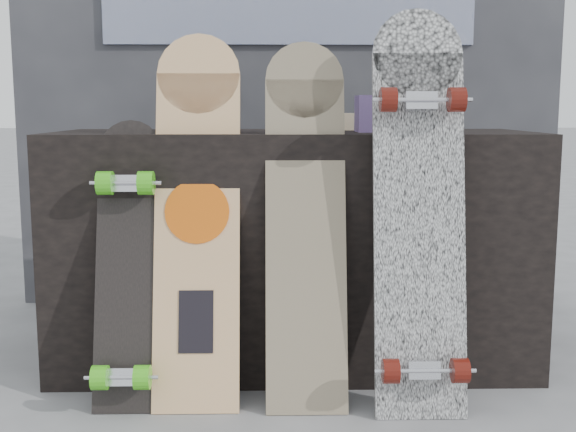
{
  "coord_description": "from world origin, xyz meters",
  "views": [
    {
      "loc": [
        -0.07,
        -1.96,
        0.88
      ],
      "look_at": [
        -0.03,
        0.2,
        0.55
      ],
      "focal_mm": 45.0,
      "sensor_mm": 36.0,
      "label": 1
    }
  ],
  "objects_px": {
    "longboard_geisha": "(197,207)",
    "longboard_cascadia": "(420,204)",
    "longboard_celtic": "(306,211)",
    "vendor_table": "(294,247)",
    "skateboard_dark": "(127,261)"
  },
  "relations": [
    {
      "from": "longboard_geisha",
      "to": "vendor_table",
      "type": "bearing_deg",
      "value": 45.72
    },
    {
      "from": "vendor_table",
      "to": "longboard_geisha",
      "type": "relative_size",
      "value": 1.44
    },
    {
      "from": "longboard_celtic",
      "to": "longboard_cascadia",
      "type": "height_order",
      "value": "longboard_cascadia"
    },
    {
      "from": "vendor_table",
      "to": "skateboard_dark",
      "type": "xyz_separation_m",
      "value": [
        -0.5,
        -0.36,
        0.03
      ]
    },
    {
      "from": "longboard_cascadia",
      "to": "longboard_geisha",
      "type": "bearing_deg",
      "value": 170.72
    },
    {
      "from": "longboard_cascadia",
      "to": "vendor_table",
      "type": "bearing_deg",
      "value": 130.29
    },
    {
      "from": "longboard_celtic",
      "to": "longboard_cascadia",
      "type": "relative_size",
      "value": 0.93
    },
    {
      "from": "longboard_geisha",
      "to": "skateboard_dark",
      "type": "xyz_separation_m",
      "value": [
        -0.21,
        -0.05,
        -0.16
      ]
    },
    {
      "from": "longboard_celtic",
      "to": "skateboard_dark",
      "type": "bearing_deg",
      "value": -176.75
    },
    {
      "from": "longboard_geisha",
      "to": "skateboard_dark",
      "type": "height_order",
      "value": "longboard_geisha"
    },
    {
      "from": "vendor_table",
      "to": "longboard_geisha",
      "type": "bearing_deg",
      "value": -134.28
    },
    {
      "from": "skateboard_dark",
      "to": "longboard_cascadia",
      "type": "bearing_deg",
      "value": -3.48
    },
    {
      "from": "longboard_celtic",
      "to": "vendor_table",
      "type": "bearing_deg",
      "value": 94.38
    },
    {
      "from": "longboard_cascadia",
      "to": "skateboard_dark",
      "type": "height_order",
      "value": "longboard_cascadia"
    },
    {
      "from": "longboard_geisha",
      "to": "longboard_cascadia",
      "type": "xyz_separation_m",
      "value": [
        0.65,
        -0.11,
        0.02
      ]
    }
  ]
}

